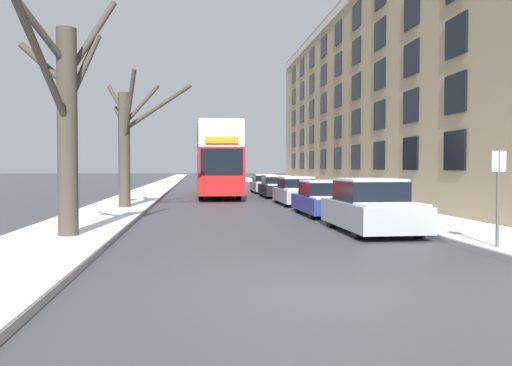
{
  "coord_description": "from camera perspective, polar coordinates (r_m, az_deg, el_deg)",
  "views": [
    {
      "loc": [
        -2.02,
        -7.17,
        1.84
      ],
      "look_at": [
        1.16,
        19.11,
        1.03
      ],
      "focal_mm": 35.0,
      "sensor_mm": 36.0,
      "label": 1
    }
  ],
  "objects": [
    {
      "name": "parked_car_1",
      "position": [
        19.51,
        7.88,
        -1.84
      ],
      "size": [
        1.87,
        4.15,
        1.35
      ],
      "color": "navy",
      "rests_on": "ground"
    },
    {
      "name": "parked_car_3",
      "position": [
        31.09,
        2.3,
        -0.47
      ],
      "size": [
        1.79,
        4.08,
        1.36
      ],
      "color": "black",
      "rests_on": "ground"
    },
    {
      "name": "double_decker_bus",
      "position": [
        32.13,
        -4.46,
        2.97
      ],
      "size": [
        2.52,
        11.66,
        4.46
      ],
      "color": "red",
      "rests_on": "ground"
    },
    {
      "name": "ground_plane",
      "position": [
        7.68,
        8.8,
        -12.17
      ],
      "size": [
        320.0,
        320.0,
        0.0
      ],
      "primitive_type": "plane",
      "color": "#424247"
    },
    {
      "name": "bare_tree_left_1",
      "position": [
        22.14,
        -14.51,
        4.68
      ],
      "size": [
        3.77,
        3.51,
        5.8
      ],
      "color": "#423A30",
      "rests_on": "ground"
    },
    {
      "name": "sidewalk_left",
      "position": [
        60.29,
        -10.15,
        0.05
      ],
      "size": [
        2.8,
        130.0,
        0.16
      ],
      "color": "gray",
      "rests_on": "ground"
    },
    {
      "name": "sidewalk_right",
      "position": [
        60.66,
        0.17,
        0.09
      ],
      "size": [
        2.8,
        130.0,
        0.16
      ],
      "color": "gray",
      "rests_on": "ground"
    },
    {
      "name": "parked_car_0",
      "position": [
        14.62,
        13.02,
        -2.77
      ],
      "size": [
        1.88,
        4.09,
        1.53
      ],
      "color": "#9EA3AD",
      "rests_on": "ground"
    },
    {
      "name": "street_sign_post",
      "position": [
        11.74,
        25.92,
        -1.11
      ],
      "size": [
        0.32,
        0.07,
        2.23
      ],
      "color": "#4C4F54",
      "rests_on": "ground"
    },
    {
      "name": "terrace_facade_right",
      "position": [
        33.45,
        16.9,
        8.97
      ],
      "size": [
        9.1,
        36.28,
        12.17
      ],
      "color": "tan",
      "rests_on": "ground"
    },
    {
      "name": "pedestrian_left_sidewalk",
      "position": [
        25.81,
        -14.63,
        -0.17
      ],
      "size": [
        0.4,
        0.4,
        1.83
      ],
      "rotation": [
        0.0,
        0.0,
        2.36
      ],
      "color": "#4C4742",
      "rests_on": "ground"
    },
    {
      "name": "parked_car_2",
      "position": [
        24.88,
        4.63,
        -1.0
      ],
      "size": [
        1.76,
        4.23,
        1.4
      ],
      "color": "#9EA3AD",
      "rests_on": "ground"
    },
    {
      "name": "parked_car_4",
      "position": [
        36.37,
        0.96,
        -0.14
      ],
      "size": [
        1.74,
        4.27,
        1.39
      ],
      "color": "#9EA3AD",
      "rests_on": "ground"
    },
    {
      "name": "bare_tree_left_0",
      "position": [
        13.24,
        -20.96,
        7.27
      ],
      "size": [
        2.33,
        4.4,
        6.51
      ],
      "color": "#423A30",
      "rests_on": "ground"
    }
  ]
}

